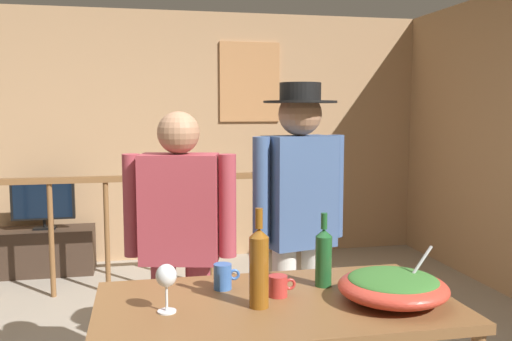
# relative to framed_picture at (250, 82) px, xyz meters

# --- Properties ---
(back_wall) EXTENTS (5.85, 0.10, 2.57)m
(back_wall) POSITION_rel_framed_picture_xyz_m (-1.01, 0.06, -0.57)
(back_wall) COLOR tan
(back_wall) RESTS_ON ground_plane
(framed_picture) EXTENTS (0.64, 0.03, 0.83)m
(framed_picture) POSITION_rel_framed_picture_xyz_m (0.00, 0.00, 0.00)
(framed_picture) COLOR tan
(stair_railing) EXTENTS (3.68, 0.10, 1.06)m
(stair_railing) POSITION_rel_framed_picture_xyz_m (-1.42, -1.02, -1.20)
(stair_railing) COLOR brown
(stair_railing) RESTS_ON ground_plane
(tv_console) EXTENTS (0.90, 0.40, 0.43)m
(tv_console) POSITION_rel_framed_picture_xyz_m (-2.06, -0.29, -1.64)
(tv_console) COLOR #38281E
(tv_console) RESTS_ON ground_plane
(flat_screen_tv) EXTENTS (0.57, 0.12, 0.46)m
(flat_screen_tv) POSITION_rel_framed_picture_xyz_m (-2.06, -0.32, -1.16)
(flat_screen_tv) COLOR black
(flat_screen_tv) RESTS_ON tv_console
(serving_table) EXTENTS (1.40, 0.77, 0.82)m
(serving_table) POSITION_rel_framed_picture_xyz_m (-0.64, -3.73, -1.12)
(serving_table) COLOR brown
(serving_table) RESTS_ON ground_plane
(salad_bowl) EXTENTS (0.43, 0.43, 0.22)m
(salad_bowl) POSITION_rel_framed_picture_xyz_m (-0.20, -3.83, -0.97)
(salad_bowl) COLOR #CC3D2D
(salad_bowl) RESTS_ON serving_table
(wine_glass) EXTENTS (0.08, 0.08, 0.18)m
(wine_glass) POSITION_rel_framed_picture_xyz_m (-1.07, -3.77, -0.91)
(wine_glass) COLOR silver
(wine_glass) RESTS_ON serving_table
(wine_bottle_green) EXTENTS (0.07, 0.07, 0.32)m
(wine_bottle_green) POSITION_rel_framed_picture_xyz_m (-0.40, -3.59, -0.91)
(wine_bottle_green) COLOR #1E5628
(wine_bottle_green) RESTS_ON serving_table
(wine_bottle_amber) EXTENTS (0.07, 0.07, 0.38)m
(wine_bottle_amber) POSITION_rel_framed_picture_xyz_m (-0.72, -3.78, -0.88)
(wine_bottle_amber) COLOR brown
(wine_bottle_amber) RESTS_ON serving_table
(mug_red) EXTENTS (0.11, 0.08, 0.08)m
(mug_red) POSITION_rel_framed_picture_xyz_m (-0.62, -3.68, -1.00)
(mug_red) COLOR #B7332D
(mug_red) RESTS_ON serving_table
(mug_blue) EXTENTS (0.11, 0.08, 0.11)m
(mug_blue) POSITION_rel_framed_picture_xyz_m (-0.82, -3.55, -0.98)
(mug_blue) COLOR #3866B2
(mug_blue) RESTS_ON serving_table
(person_standing_left) EXTENTS (0.57, 0.30, 1.56)m
(person_standing_left) POSITION_rel_framed_picture_xyz_m (-0.96, -2.96, -0.94)
(person_standing_left) COLOR #9E3842
(person_standing_left) RESTS_ON ground_plane
(person_standing_right) EXTENTS (0.53, 0.39, 1.71)m
(person_standing_right) POSITION_rel_framed_picture_xyz_m (-0.32, -2.96, -0.84)
(person_standing_right) COLOR beige
(person_standing_right) RESTS_ON ground_plane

